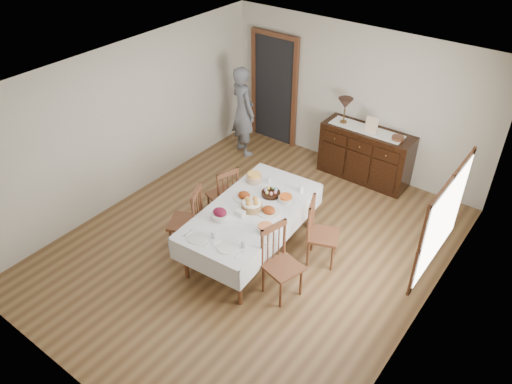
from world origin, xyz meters
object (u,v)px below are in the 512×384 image
Objects in this scene: chair_right_near at (280,261)px; person at (243,108)px; chair_right_far at (320,232)px; sideboard at (365,154)px; dining_table at (251,215)px; table_lamp at (345,104)px; chair_left_near at (189,219)px; chair_left_far at (224,194)px.

person is at bearing 60.23° from chair_right_near.
sideboard is (-0.48, 2.36, -0.03)m from chair_right_far.
dining_table is 5.01× the size of table_lamp.
person is (-1.14, 2.73, 0.38)m from chair_left_near.
chair_right_near reaches higher than sideboard.
dining_table is 2.26× the size of chair_right_far.
chair_left_near is 3.48m from sideboard.
chair_left_near reaches higher than chair_right_far.
sideboard is (1.16, 3.28, -0.06)m from chair_left_near.
dining_table is at bearing 153.36° from person.
chair_left_far is 2.65m from table_lamp.
chair_left_far is at bearing 79.07° from chair_right_near.
sideboard is (-0.39, 3.21, -0.05)m from chair_right_near.
chair_right_far is at bearing 110.25° from chair_left_far.
chair_right_near is 2.28× the size of table_lamp.
chair_left_near is at bearing -109.41° from sideboard.
chair_right_far reaches higher than chair_left_far.
person reaches higher than table_lamp.
chair_left_far is 0.53× the size of person.
chair_right_near is at bearing 81.89° from chair_left_far.
chair_right_near reaches higher than chair_right_far.
person is at bearing -132.33° from chair_left_far.
person is (-1.08, 1.87, 0.43)m from chair_left_far.
dining_table is 2.16× the size of chair_left_near.
chair_left_far is 0.61× the size of sideboard.
chair_left_far is 0.96× the size of chair_right_far.
chair_left_near is 0.85m from chair_left_far.
person is (-1.89, 2.23, 0.25)m from dining_table.
dining_table is 2.85m from table_lamp.
table_lamp is at bearing -177.78° from sideboard.
chair_left_near is 1.55m from chair_right_near.
chair_left_near is 1.05× the size of chair_right_far.
chair_right_far reaches higher than sideboard.
chair_left_far is 0.93× the size of chair_right_near.
chair_right_near is 0.57× the size of person.
chair_right_far is (1.63, 0.93, -0.03)m from chair_left_near.
chair_left_near is 1.02× the size of chair_right_near.
person reaches higher than chair_right_near.
chair_left_near is at bearing 21.41° from chair_left_far.
chair_right_far is 2.41m from sideboard.
chair_left_far is 2.72m from sideboard.
dining_table is at bearing -98.17° from sideboard.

